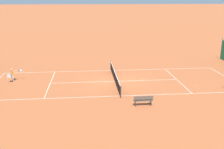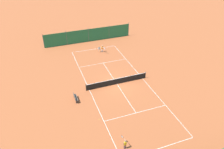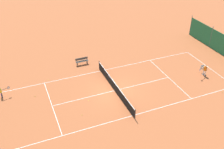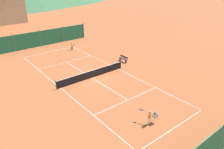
{
  "view_description": "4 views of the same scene",
  "coord_description": "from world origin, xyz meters",
  "views": [
    {
      "loc": [
        24.92,
        -2.7,
        8.14
      ],
      "look_at": [
        -0.3,
        -0.26,
        0.63
      ],
      "focal_mm": 42.0,
      "sensor_mm": 36.0,
      "label": 1
    },
    {
      "loc": [
        9.47,
        23.72,
        18.36
      ],
      "look_at": [
        0.16,
        -1.61,
        0.68
      ],
      "focal_mm": 35.0,
      "sensor_mm": 36.0,
      "label": 2
    },
    {
      "loc": [
        -19.78,
        8.48,
        15.83
      ],
      "look_at": [
        1.8,
        -0.44,
        0.77
      ],
      "focal_mm": 42.0,
      "sensor_mm": 36.0,
      "label": 3
    },
    {
      "loc": [
        -12.7,
        -19.8,
        11.54
      ],
      "look_at": [
        1.53,
        -1.96,
        0.7
      ],
      "focal_mm": 35.0,
      "sensor_mm": 36.0,
      "label": 4
    }
  ],
  "objects": [
    {
      "name": "ground_plane",
      "position": [
        0.0,
        0.0,
        0.0
      ],
      "size": [
        600.0,
        600.0,
        0.0
      ],
      "primitive_type": "plane",
      "color": "#A8542D"
    },
    {
      "name": "court_line_markings",
      "position": [
        0.0,
        0.0,
        0.0
      ],
      "size": [
        8.25,
        23.85,
        0.01
      ],
      "color": "white",
      "rests_on": "ground"
    },
    {
      "name": "tennis_net",
      "position": [
        0.0,
        0.0,
        0.5
      ],
      "size": [
        9.18,
        0.08,
        1.06
      ],
      "color": "#2D2D2D",
      "rests_on": "ground"
    },
    {
      "name": "player_near_service",
      "position": [
        -1.15,
        -10.22,
        0.76
      ],
      "size": [
        0.45,
        1.11,
        1.31
      ],
      "color": "white",
      "rests_on": "ground"
    },
    {
      "name": "player_far_baseline",
      "position": [
        3.28,
        10.61,
        0.67
      ],
      "size": [
        0.38,
        1.0,
        1.14
      ],
      "color": "#23284C",
      "rests_on": "ground"
    },
    {
      "name": "tennis_ball_alley_left",
      "position": [
        4.53,
        5.89,
        0.03
      ],
      "size": [
        0.07,
        0.07,
        0.07
      ],
      "primitive_type": "sphere",
      "color": "#CCE033",
      "rests_on": "ground"
    },
    {
      "name": "tennis_ball_near_corner",
      "position": [
        -4.44,
        -9.93,
        0.03
      ],
      "size": [
        0.07,
        0.07,
        0.07
      ],
      "primitive_type": "sphere",
      "color": "#CCE033",
      "rests_on": "ground"
    },
    {
      "name": "tennis_ball_alley_right",
      "position": [
        2.11,
        7.66,
        0.03
      ],
      "size": [
        0.07,
        0.07,
        0.07
      ],
      "primitive_type": "sphere",
      "color": "#CCE033",
      "rests_on": "ground"
    },
    {
      "name": "tennis_ball_mid_court",
      "position": [
        -2.32,
        4.19,
        0.03
      ],
      "size": [
        0.07,
        0.07,
        0.07
      ],
      "primitive_type": "sphere",
      "color": "#CCE033",
      "rests_on": "ground"
    },
    {
      "name": "tennis_ball_by_net_right",
      "position": [
        4.16,
        -6.47,
        0.03
      ],
      "size": [
        0.07,
        0.07,
        0.07
      ],
      "primitive_type": "sphere",
      "color": "#CCE033",
      "rests_on": "ground"
    },
    {
      "name": "tennis_ball_far_corner",
      "position": [
        -0.59,
        2.98,
        0.03
      ],
      "size": [
        0.07,
        0.07,
        0.07
      ],
      "primitive_type": "sphere",
      "color": "#CCE033",
      "rests_on": "ground"
    },
    {
      "name": "ball_hopper",
      "position": [
        -0.62,
        -10.4,
        0.66
      ],
      "size": [
        0.36,
        0.36,
        0.89
      ],
      "color": "#B7B7BC",
      "rests_on": "ground"
    },
    {
      "name": "courtside_bench",
      "position": [
        6.34,
        1.53,
        0.45
      ],
      "size": [
        0.36,
        1.5,
        0.84
      ],
      "color": "#51473D",
      "rests_on": "ground"
    }
  ]
}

